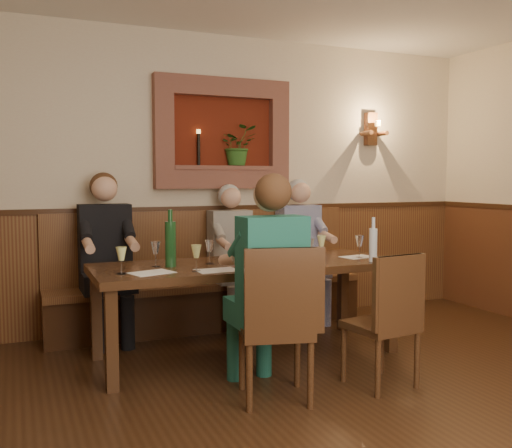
% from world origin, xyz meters
% --- Properties ---
extents(room_shell, '(6.04, 6.04, 2.82)m').
position_xyz_m(room_shell, '(0.00, 0.00, 1.89)').
color(room_shell, beige).
rests_on(room_shell, ground).
extents(wainscoting, '(6.02, 6.02, 1.15)m').
position_xyz_m(wainscoting, '(0.00, -0.00, 0.59)').
color(wainscoting, '#542918').
rests_on(wainscoting, ground).
extents(wall_niche, '(1.36, 0.30, 1.06)m').
position_xyz_m(wall_niche, '(0.24, 2.94, 1.81)').
color(wall_niche, '#5D1B0D').
rests_on(wall_niche, ground).
extents(wall_sconce, '(0.25, 0.20, 0.35)m').
position_xyz_m(wall_sconce, '(1.90, 2.93, 1.94)').
color(wall_sconce, '#542918').
rests_on(wall_sconce, ground).
extents(dining_table, '(2.40, 0.90, 0.75)m').
position_xyz_m(dining_table, '(0.00, 1.85, 0.68)').
color(dining_table, '#32190F').
rests_on(dining_table, ground).
extents(bench, '(3.00, 0.45, 1.11)m').
position_xyz_m(bench, '(0.00, 2.79, 0.33)').
color(bench, '#381E0F').
rests_on(bench, ground).
extents(chair_near_left, '(0.54, 0.54, 1.00)m').
position_xyz_m(chair_near_left, '(-0.18, 0.92, 0.29)').
color(chair_near_left, '#32190F').
rests_on(chair_near_left, ground).
extents(chair_near_right, '(0.45, 0.45, 0.92)m').
position_xyz_m(chair_near_right, '(0.59, 0.86, 0.27)').
color(chair_near_right, '#32190F').
rests_on(chair_near_right, ground).
extents(person_bench_left, '(0.44, 0.54, 1.47)m').
position_xyz_m(person_bench_left, '(-0.96, 2.69, 0.61)').
color(person_bench_left, black).
rests_on(person_bench_left, ground).
extents(person_bench_mid, '(0.39, 0.48, 1.36)m').
position_xyz_m(person_bench_mid, '(0.20, 2.69, 0.56)').
color(person_bench_mid, '#605B57').
rests_on(person_bench_mid, ground).
extents(person_bench_right, '(0.41, 0.51, 1.41)m').
position_xyz_m(person_bench_right, '(0.94, 2.69, 0.58)').
color(person_bench_right, navy).
rests_on(person_bench_right, ground).
extents(person_chair_front, '(0.43, 0.53, 1.45)m').
position_xyz_m(person_chair_front, '(-0.18, 1.07, 0.60)').
color(person_chair_front, '#1A565B').
rests_on(person_chair_front, ground).
extents(spittoon_bucket, '(0.28, 0.28, 0.27)m').
position_xyz_m(spittoon_bucket, '(-0.03, 1.70, 0.88)').
color(spittoon_bucket, red).
rests_on(spittoon_bucket, dining_table).
extents(wine_bottle_green_a, '(0.08, 0.08, 0.37)m').
position_xyz_m(wine_bottle_green_a, '(0.03, 1.72, 0.90)').
color(wine_bottle_green_a, '#19471E').
rests_on(wine_bottle_green_a, dining_table).
extents(wine_bottle_green_b, '(0.10, 0.10, 0.43)m').
position_xyz_m(wine_bottle_green_b, '(-0.61, 1.88, 0.93)').
color(wine_bottle_green_b, '#19471E').
rests_on(wine_bottle_green_b, dining_table).
extents(water_bottle, '(0.08, 0.08, 0.36)m').
position_xyz_m(water_bottle, '(0.95, 1.51, 0.89)').
color(water_bottle, silver).
rests_on(water_bottle, dining_table).
extents(tasting_sheet_a, '(0.34, 0.29, 0.00)m').
position_xyz_m(tasting_sheet_a, '(-0.81, 1.65, 0.75)').
color(tasting_sheet_a, white).
rests_on(tasting_sheet_a, dining_table).
extents(tasting_sheet_b, '(0.26, 0.19, 0.00)m').
position_xyz_m(tasting_sheet_b, '(0.10, 1.61, 0.75)').
color(tasting_sheet_b, white).
rests_on(tasting_sheet_b, dining_table).
extents(tasting_sheet_c, '(0.30, 0.24, 0.00)m').
position_xyz_m(tasting_sheet_c, '(0.99, 1.78, 0.75)').
color(tasting_sheet_c, white).
rests_on(tasting_sheet_c, dining_table).
extents(tasting_sheet_d, '(0.30, 0.22, 0.00)m').
position_xyz_m(tasting_sheet_d, '(-0.35, 1.57, 0.75)').
color(tasting_sheet_d, white).
rests_on(tasting_sheet_d, dining_table).
extents(wine_glass_0, '(0.08, 0.08, 0.19)m').
position_xyz_m(wine_glass_0, '(-0.71, 1.93, 0.85)').
color(wine_glass_0, white).
rests_on(wine_glass_0, dining_table).
extents(wine_glass_1, '(0.08, 0.08, 0.19)m').
position_xyz_m(wine_glass_1, '(-0.14, 1.52, 0.85)').
color(wine_glass_1, '#E2E98B').
rests_on(wine_glass_1, dining_table).
extents(wine_glass_2, '(0.08, 0.08, 0.19)m').
position_xyz_m(wine_glass_2, '(-0.49, 1.60, 0.85)').
color(wine_glass_2, '#E2E98B').
rests_on(wine_glass_2, dining_table).
extents(wine_glass_3, '(0.08, 0.08, 0.19)m').
position_xyz_m(wine_glass_3, '(0.18, 1.90, 0.85)').
color(wine_glass_3, '#E2E98B').
rests_on(wine_glass_3, dining_table).
extents(wine_glass_4, '(0.08, 0.08, 0.19)m').
position_xyz_m(wine_glass_4, '(0.46, 1.67, 0.85)').
color(wine_glass_4, white).
rests_on(wine_glass_4, dining_table).
extents(wine_glass_5, '(0.08, 0.08, 0.19)m').
position_xyz_m(wine_glass_5, '(-0.29, 1.90, 0.85)').
color(wine_glass_5, white).
rests_on(wine_glass_5, dining_table).
extents(wine_glass_6, '(0.08, 0.08, 0.19)m').
position_xyz_m(wine_glass_6, '(-0.06, 1.74, 0.85)').
color(wine_glass_6, '#E2E98B').
rests_on(wine_glass_6, dining_table).
extents(wine_glass_7, '(0.08, 0.08, 0.19)m').
position_xyz_m(wine_glass_7, '(-1.01, 1.68, 0.85)').
color(wine_glass_7, '#E2E98B').
rests_on(wine_glass_7, dining_table).
extents(wine_glass_8, '(0.08, 0.08, 0.19)m').
position_xyz_m(wine_glass_8, '(0.68, 1.85, 0.85)').
color(wine_glass_8, '#E2E98B').
rests_on(wine_glass_8, dining_table).
extents(wine_glass_9, '(0.08, 0.08, 0.19)m').
position_xyz_m(wine_glass_9, '(0.97, 1.72, 0.85)').
color(wine_glass_9, white).
rests_on(wine_glass_9, dining_table).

